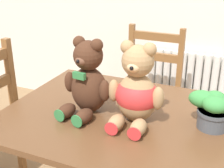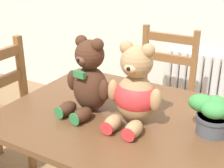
{
  "view_description": "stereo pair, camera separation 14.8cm",
  "coord_description": "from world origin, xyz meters",
  "px_view_note": "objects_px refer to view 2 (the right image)",
  "views": [
    {
      "loc": [
        0.5,
        -0.82,
        1.45
      ],
      "look_at": [
        -0.05,
        0.43,
        0.87
      ],
      "focal_mm": 50.0,
      "sensor_mm": 36.0,
      "label": 1
    },
    {
      "loc": [
        0.63,
        -0.75,
        1.45
      ],
      "look_at": [
        -0.05,
        0.43,
        0.87
      ],
      "focal_mm": 50.0,
      "sensor_mm": 36.0,
      "label": 2
    }
  ],
  "objects_px": {
    "teddy_bear_left": "(89,80)",
    "teddy_bear_right": "(135,92)",
    "wooden_chair_behind": "(160,96)",
    "potted_plant": "(213,113)"
  },
  "relations": [
    {
      "from": "teddy_bear_left",
      "to": "teddy_bear_right",
      "type": "bearing_deg",
      "value": -171.08
    },
    {
      "from": "wooden_chair_behind",
      "to": "teddy_bear_right",
      "type": "distance_m",
      "value": 0.95
    },
    {
      "from": "teddy_bear_right",
      "to": "potted_plant",
      "type": "bearing_deg",
      "value": -166.85
    },
    {
      "from": "wooden_chair_behind",
      "to": "potted_plant",
      "type": "bearing_deg",
      "value": 124.88
    },
    {
      "from": "teddy_bear_left",
      "to": "potted_plant",
      "type": "xyz_separation_m",
      "value": [
        0.59,
        0.09,
        -0.06
      ]
    },
    {
      "from": "wooden_chair_behind",
      "to": "teddy_bear_right",
      "type": "xyz_separation_m",
      "value": [
        0.19,
        -0.84,
        0.41
      ]
    },
    {
      "from": "wooden_chair_behind",
      "to": "potted_plant",
      "type": "distance_m",
      "value": 0.99
    },
    {
      "from": "teddy_bear_right",
      "to": "potted_plant",
      "type": "height_order",
      "value": "teddy_bear_right"
    },
    {
      "from": "teddy_bear_left",
      "to": "potted_plant",
      "type": "bearing_deg",
      "value": -163.7
    },
    {
      "from": "potted_plant",
      "to": "teddy_bear_right",
      "type": "bearing_deg",
      "value": -166.37
    }
  ]
}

